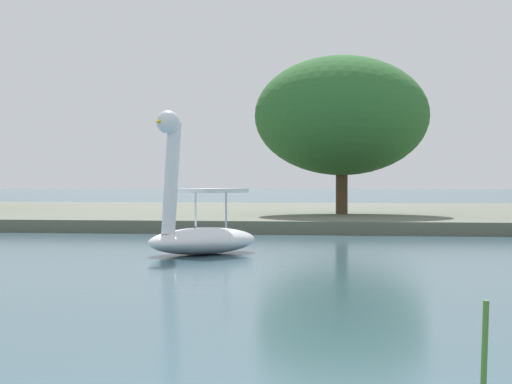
{
  "coord_description": "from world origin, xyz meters",
  "views": [
    {
      "loc": [
        0.64,
        -4.7,
        1.37
      ],
      "look_at": [
        -2.56,
        15.45,
        1.18
      ],
      "focal_mm": 68.97,
      "sensor_mm": 36.0,
      "label": 1
    }
  ],
  "objects": [
    {
      "name": "shore_bank_far",
      "position": [
        0.0,
        33.3,
        0.18
      ],
      "size": [
        159.3,
        24.4,
        0.35
      ],
      "primitive_type": "cube",
      "color": "#5B6051",
      "rests_on": "ground_plane"
    },
    {
      "name": "swan_boat",
      "position": [
        -3.38,
        13.7,
        0.49
      ],
      "size": [
        2.5,
        2.84,
        2.72
      ],
      "color": "white",
      "rests_on": "ground_plane"
    },
    {
      "name": "tree_broadleaf_right",
      "position": [
        -1.62,
        27.34,
        3.56
      ],
      "size": [
        8.01,
        8.0,
        5.16
      ],
      "color": "#4C3823",
      "rests_on": "shore_bank_far"
    }
  ]
}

